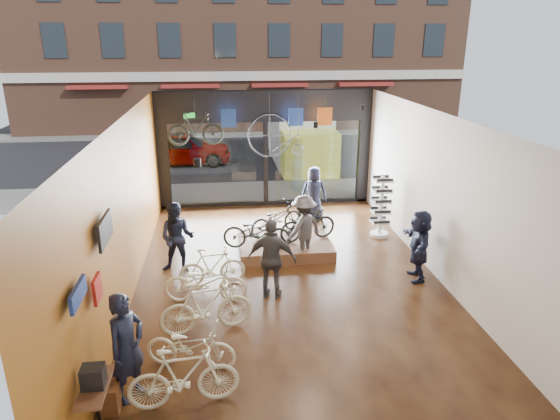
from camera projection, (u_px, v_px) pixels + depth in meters
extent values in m
cube|color=black|center=(290.00, 287.00, 11.40)|extent=(7.00, 12.00, 0.04)
cube|color=black|center=(292.00, 118.00, 10.14)|extent=(7.00, 12.00, 0.04)
cube|color=olive|center=(124.00, 214.00, 10.37)|extent=(0.04, 12.00, 3.80)
cube|color=beige|center=(446.00, 202.00, 11.16)|extent=(0.04, 12.00, 3.80)
cube|color=beige|center=(373.00, 396.00, 5.12)|extent=(7.00, 0.04, 3.80)
cube|color=#198C26|center=(189.00, 116.00, 15.63)|extent=(0.35, 0.06, 0.18)
cube|color=black|center=(250.00, 149.00, 25.46)|extent=(30.00, 18.00, 0.02)
cube|color=slate|center=(263.00, 192.00, 18.12)|extent=(30.00, 2.40, 0.12)
cube|color=slate|center=(245.00, 133.00, 29.19)|extent=(30.00, 2.00, 0.12)
cube|color=brown|center=(240.00, 8.00, 29.25)|extent=(26.00, 5.00, 14.00)
imported|color=gray|center=(182.00, 148.00, 22.04)|extent=(4.30, 1.73, 1.46)
imported|color=beige|center=(183.00, 377.00, 7.56)|extent=(1.75, 0.66, 1.02)
imported|color=beige|center=(191.00, 346.00, 8.49)|extent=(1.66, 0.93, 0.83)
imported|color=beige|center=(206.00, 307.00, 9.48)|extent=(1.85, 0.84, 1.07)
imported|color=beige|center=(205.00, 282.00, 10.59)|extent=(1.83, 0.81, 0.93)
imported|color=beige|center=(212.00, 267.00, 11.32)|extent=(1.55, 0.60, 0.91)
cube|color=#543522|center=(285.00, 246.00, 13.21)|extent=(2.40, 1.80, 0.30)
imported|color=black|center=(257.00, 232.00, 12.54)|extent=(1.80, 0.91, 0.90)
imported|color=black|center=(308.00, 223.00, 13.02)|extent=(1.65, 0.88, 0.96)
imported|color=black|center=(276.00, 219.00, 13.48)|extent=(1.73, 1.36, 0.88)
imported|color=#161C33|center=(127.00, 347.00, 7.62)|extent=(0.74, 0.79, 1.81)
imported|color=#161C33|center=(177.00, 238.00, 11.86)|extent=(0.94, 0.79, 1.73)
imported|color=#3F3F44|center=(272.00, 259.00, 10.65)|extent=(1.13, 0.72, 1.80)
imported|color=#3F3F44|center=(304.00, 228.00, 12.51)|extent=(1.27, 1.15, 1.70)
imported|color=#161C33|center=(314.00, 193.00, 15.44)|extent=(0.89, 0.68, 1.64)
imported|color=#161C33|center=(419.00, 245.00, 11.49)|extent=(0.77, 1.63, 1.69)
imported|color=black|center=(196.00, 129.00, 14.13)|extent=(1.61, 0.54, 0.95)
cube|color=#1E3F99|center=(229.00, 118.00, 15.13)|extent=(0.45, 0.03, 0.55)
cube|color=#1E3F99|center=(296.00, 117.00, 15.36)|extent=(0.45, 0.03, 0.55)
cube|color=#CC5919|center=(325.00, 117.00, 15.47)|extent=(0.45, 0.03, 0.55)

